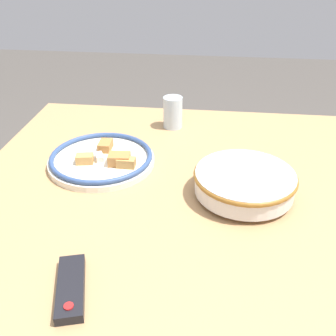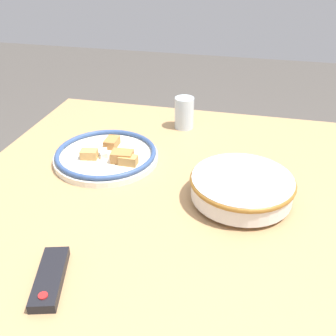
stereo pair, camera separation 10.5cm
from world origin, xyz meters
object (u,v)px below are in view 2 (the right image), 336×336
object	(u,v)px
food_plate	(107,155)
drinking_glass	(184,113)
noodle_bowl	(242,187)
tv_remote	(50,278)

from	to	relation	value
food_plate	drinking_glass	size ratio (longest dim) A/B	2.85
noodle_bowl	tv_remote	xyz separation A→B (m)	(0.33, 0.36, -0.03)
food_plate	tv_remote	distance (m)	0.47
drinking_glass	tv_remote	bearing A→B (deg)	81.59
noodle_bowl	food_plate	xyz separation A→B (m)	(0.40, -0.11, -0.02)
food_plate	tv_remote	bearing A→B (deg)	97.87
noodle_bowl	food_plate	world-z (taller)	noodle_bowl
tv_remote	drinking_glass	distance (m)	0.75
noodle_bowl	drinking_glass	bearing A→B (deg)	-60.21
food_plate	drinking_glass	bearing A→B (deg)	-122.23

